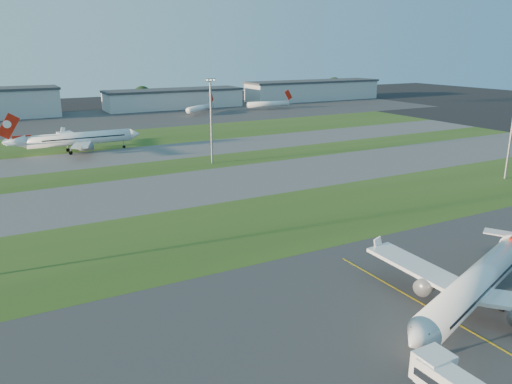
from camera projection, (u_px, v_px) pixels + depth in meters
ground at (471, 361)px, 57.30m from camera, size 700.00×700.00×0.00m
apron_near at (471, 361)px, 57.30m from camera, size 300.00×70.00×0.01m
grass_strip_a at (256, 225)px, 101.18m from camera, size 300.00×34.00×0.01m
taxiway_a at (195, 187)px, 129.03m from camera, size 300.00×32.00×0.01m
grass_strip_b at (164, 167)px, 150.12m from camera, size 300.00×18.00×0.01m
taxiway_b at (143, 154)px, 168.69m from camera, size 300.00×26.00×0.01m
grass_strip_c at (119, 139)px, 196.54m from camera, size 300.00×40.00×0.01m
apron_far at (89, 120)px, 247.17m from camera, size 400.00×80.00×0.01m
yellow_line at (500, 349)px, 59.60m from camera, size 0.25×60.00×0.02m
airliner_parked at (476, 284)px, 66.33m from camera, size 37.84×31.98×12.29m
airliner_taxiing at (79, 139)px, 170.43m from camera, size 42.14×35.80×13.16m
mini_jet_near at (201, 108)px, 270.91m from camera, size 23.31×19.36×9.48m
mini_jet_far at (269, 104)px, 289.75m from camera, size 28.64×5.27×9.48m
light_mast_centre at (211, 116)px, 151.20m from camera, size 3.20×0.70×25.80m
light_mast_east at (512, 125)px, 132.86m from camera, size 3.20×0.70×25.80m
hangar_east at (174, 99)px, 296.15m from camera, size 81.60×23.00×11.20m
hangar_far_east at (313, 90)px, 341.76m from camera, size 96.90×23.00×13.20m
tree_mid_west at (36, 103)px, 270.96m from camera, size 9.90×9.90×10.80m
tree_mid_east at (142, 96)px, 300.76m from camera, size 11.55×11.55×12.60m
tree_east at (253, 92)px, 333.67m from camera, size 10.45×10.45×11.40m
tree_far_east at (334, 86)px, 368.80m from camera, size 12.65×12.65×13.80m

